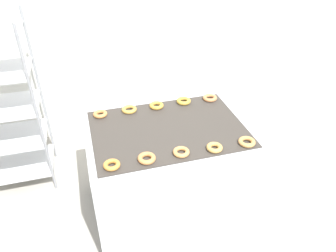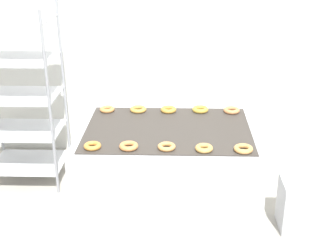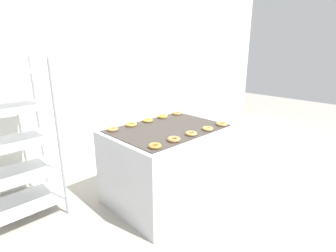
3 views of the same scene
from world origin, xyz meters
The scene contains 14 objects.
wall_back centered at (0.00, 2.12, 1.40)m, with size 8.00×0.05×2.80m.
fryer_machine centered at (0.00, 0.71, 0.41)m, with size 1.25×0.93×0.83m.
baking_rack_cart centered at (-1.29, 1.46, 0.80)m, with size 0.67×0.53×1.57m.
glaze_bin centered at (1.02, 0.76, 0.20)m, with size 0.34×0.29×0.39m.
donut_near_leftmost centered at (-0.47, 0.39, 0.85)m, with size 0.11×0.11×0.03m, color #CD8537.
donut_near_left centered at (-0.24, 0.39, 0.85)m, with size 0.12×0.12×0.03m, color #CD8246.
donut_near_center centered at (0.00, 0.39, 0.84)m, with size 0.12×0.12×0.03m, color #D38F4D.
donut_near_right centered at (0.24, 0.37, 0.85)m, with size 0.11×0.11×0.03m, color tan.
donut_near_rightmost centered at (0.49, 0.37, 0.85)m, with size 0.12×0.12×0.03m, color tan.
donut_far_leftmost centered at (-0.48, 1.04, 0.85)m, with size 0.11×0.11×0.03m, color #CB8444.
donut_far_left centered at (-0.24, 1.05, 0.85)m, with size 0.12×0.12×0.03m, color gold.
donut_far_center centered at (-0.01, 1.05, 0.85)m, with size 0.12×0.12×0.03m, color gold.
donut_far_right centered at (0.24, 1.06, 0.85)m, with size 0.12×0.12×0.03m, color gold.
donut_far_rightmost centered at (0.48, 1.05, 0.85)m, with size 0.12×0.12×0.03m, color #CD824C.
Camera 1 is at (-0.57, -1.27, 2.23)m, focal length 35.00 mm.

